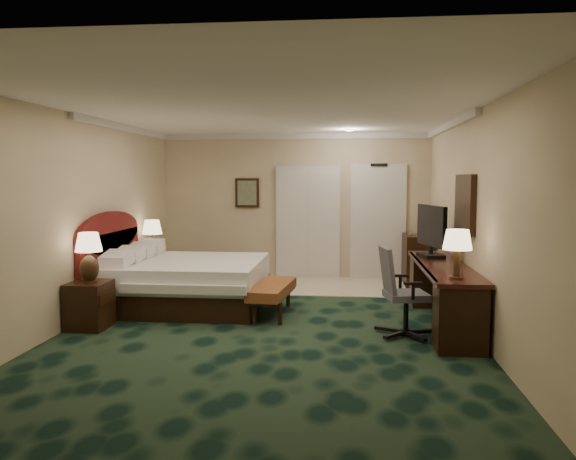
# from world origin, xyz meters

# --- Properties ---
(floor) EXTENTS (5.00, 7.50, 0.00)m
(floor) POSITION_xyz_m (0.00, 0.00, 0.00)
(floor) COLOR black
(floor) RESTS_ON ground
(ceiling) EXTENTS (5.00, 7.50, 0.00)m
(ceiling) POSITION_xyz_m (0.00, 0.00, 2.70)
(ceiling) COLOR white
(ceiling) RESTS_ON wall_back
(wall_back) EXTENTS (5.00, 0.00, 2.70)m
(wall_back) POSITION_xyz_m (0.00, 3.75, 1.35)
(wall_back) COLOR tan
(wall_back) RESTS_ON ground
(wall_front) EXTENTS (5.00, 0.00, 2.70)m
(wall_front) POSITION_xyz_m (0.00, -3.75, 1.35)
(wall_front) COLOR tan
(wall_front) RESTS_ON ground
(wall_left) EXTENTS (0.00, 7.50, 2.70)m
(wall_left) POSITION_xyz_m (-2.50, 0.00, 1.35)
(wall_left) COLOR tan
(wall_left) RESTS_ON ground
(wall_right) EXTENTS (0.00, 7.50, 2.70)m
(wall_right) POSITION_xyz_m (2.50, 0.00, 1.35)
(wall_right) COLOR tan
(wall_right) RESTS_ON ground
(crown_molding) EXTENTS (5.00, 7.50, 0.10)m
(crown_molding) POSITION_xyz_m (0.00, 0.00, 2.65)
(crown_molding) COLOR silver
(crown_molding) RESTS_ON wall_back
(tile_patch) EXTENTS (3.20, 1.70, 0.01)m
(tile_patch) POSITION_xyz_m (0.90, 2.90, 0.01)
(tile_patch) COLOR beige
(tile_patch) RESTS_ON ground
(headboard) EXTENTS (0.12, 2.00, 1.40)m
(headboard) POSITION_xyz_m (-2.44, 1.00, 0.70)
(headboard) COLOR #481113
(headboard) RESTS_ON ground
(entry_door) EXTENTS (1.02, 0.06, 2.18)m
(entry_door) POSITION_xyz_m (1.55, 3.72, 1.05)
(entry_door) COLOR silver
(entry_door) RESTS_ON ground
(closet_doors) EXTENTS (1.20, 0.06, 2.10)m
(closet_doors) POSITION_xyz_m (0.25, 3.71, 1.05)
(closet_doors) COLOR silver
(closet_doors) RESTS_ON ground
(wall_art) EXTENTS (0.45, 0.06, 0.55)m
(wall_art) POSITION_xyz_m (-0.90, 3.71, 1.60)
(wall_art) COLOR #4D6155
(wall_art) RESTS_ON wall_back
(wall_mirror) EXTENTS (0.05, 0.95, 0.75)m
(wall_mirror) POSITION_xyz_m (2.46, 0.60, 1.55)
(wall_mirror) COLOR white
(wall_mirror) RESTS_ON wall_right
(bed) EXTENTS (2.13, 1.97, 0.67)m
(bed) POSITION_xyz_m (-1.34, 1.21, 0.34)
(bed) COLOR white
(bed) RESTS_ON ground
(nightstand_near) EXTENTS (0.47, 0.54, 0.58)m
(nightstand_near) POSITION_xyz_m (-2.25, -0.12, 0.29)
(nightstand_near) COLOR black
(nightstand_near) RESTS_ON ground
(nightstand_far) EXTENTS (0.44, 0.51, 0.55)m
(nightstand_far) POSITION_xyz_m (-2.26, 2.37, 0.28)
(nightstand_far) COLOR black
(nightstand_far) RESTS_ON ground
(lamp_near) EXTENTS (0.38, 0.38, 0.62)m
(lamp_near) POSITION_xyz_m (-2.22, -0.14, 0.90)
(lamp_near) COLOR black
(lamp_near) RESTS_ON nightstand_near
(lamp_far) EXTENTS (0.34, 0.34, 0.63)m
(lamp_far) POSITION_xyz_m (-2.28, 2.33, 0.87)
(lamp_far) COLOR black
(lamp_far) RESTS_ON nightstand_far
(bed_bench) EXTENTS (0.57, 1.30, 0.43)m
(bed_bench) POSITION_xyz_m (-0.05, 0.79, 0.21)
(bed_bench) COLOR brown
(bed_bench) RESTS_ON ground
(desk) EXTENTS (0.58, 2.70, 0.78)m
(desk) POSITION_xyz_m (2.19, 0.48, 0.39)
(desk) COLOR black
(desk) RESTS_ON ground
(tv) EXTENTS (0.29, 0.93, 0.73)m
(tv) POSITION_xyz_m (2.13, 1.14, 1.14)
(tv) COLOR black
(tv) RESTS_ON desk
(desk_lamp) EXTENTS (0.35, 0.35, 0.55)m
(desk_lamp) POSITION_xyz_m (2.15, -0.56, 1.06)
(desk_lamp) COLOR black
(desk_lamp) RESTS_ON desk
(desk_chair) EXTENTS (0.72, 0.69, 1.07)m
(desk_chair) POSITION_xyz_m (1.67, -0.07, 0.53)
(desk_chair) COLOR #57575A
(desk_chair) RESTS_ON ground
(minibar) EXTENTS (0.47, 0.84, 0.89)m
(minibar) POSITION_xyz_m (2.22, 3.20, 0.44)
(minibar) COLOR black
(minibar) RESTS_ON ground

